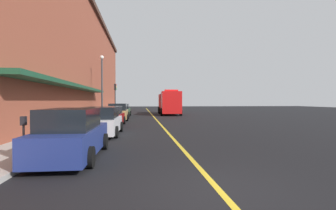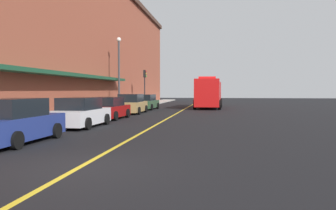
{
  "view_description": "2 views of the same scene",
  "coord_description": "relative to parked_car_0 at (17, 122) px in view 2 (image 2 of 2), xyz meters",
  "views": [
    {
      "loc": [
        -1.74,
        -5.39,
        1.97
      ],
      "look_at": [
        0.58,
        15.02,
        1.62
      ],
      "focal_mm": 26.99,
      "sensor_mm": 36.0,
      "label": 1
    },
    {
      "loc": [
        3.61,
        -8.69,
        2.03
      ],
      "look_at": [
        -0.26,
        17.66,
        0.88
      ],
      "focal_mm": 37.18,
      "sensor_mm": 36.0,
      "label": 2
    }
  ],
  "objects": [
    {
      "name": "ground_plane",
      "position": [
        4.02,
        21.48,
        -0.8
      ],
      "size": [
        112.0,
        112.0,
        0.0
      ],
      "primitive_type": "plane",
      "color": "black"
    },
    {
      "name": "fire_truck",
      "position": [
        6.51,
        27.15,
        0.83
      ],
      "size": [
        3.02,
        9.4,
        3.41
      ],
      "rotation": [
        0.0,
        0.0,
        -1.6
      ],
      "color": "red",
      "rests_on": "ground"
    },
    {
      "name": "parked_car_2",
      "position": [
        -0.0,
        11.14,
        -0.07
      ],
      "size": [
        2.22,
        4.46,
        1.54
      ],
      "rotation": [
        0.0,
        0.0,
        1.54
      ],
      "color": "maroon",
      "rests_on": "ground"
    },
    {
      "name": "parking_meter_1",
      "position": [
        -1.33,
        24.52,
        0.26
      ],
      "size": [
        0.14,
        0.18,
        1.33
      ],
      "color": "#4C4C51",
      "rests_on": "sidewalk_left"
    },
    {
      "name": "traffic_light_near",
      "position": [
        -1.27,
        29.04,
        2.36
      ],
      "size": [
        0.38,
        0.36,
        4.3
      ],
      "color": "#232326",
      "rests_on": "sidewalk_left"
    },
    {
      "name": "parked_car_0",
      "position": [
        0.0,
        0.0,
        0.0
      ],
      "size": [
        1.98,
        4.64,
        1.71
      ],
      "rotation": [
        0.0,
        0.0,
        1.56
      ],
      "color": "navy",
      "rests_on": "ground"
    },
    {
      "name": "parked_car_1",
      "position": [
        0.15,
        5.89,
        -0.04
      ],
      "size": [
        2.17,
        4.54,
        1.62
      ],
      "rotation": [
        0.0,
        0.0,
        1.55
      ],
      "color": "silver",
      "rests_on": "ground"
    },
    {
      "name": "lane_center_stripe",
      "position": [
        4.02,
        21.48,
        -0.8
      ],
      "size": [
        0.16,
        70.0,
        0.01
      ],
      "primitive_type": "cube",
      "color": "gold",
      "rests_on": "ground"
    },
    {
      "name": "parked_car_4",
      "position": [
        0.13,
        23.22,
        -0.05
      ],
      "size": [
        2.14,
        4.94,
        1.57
      ],
      "rotation": [
        0.0,
        0.0,
        1.54
      ],
      "color": "#2D5133",
      "rests_on": "ground"
    },
    {
      "name": "sidewalk_left",
      "position": [
        -2.18,
        21.48,
        -0.72
      ],
      "size": [
        2.4,
        70.0,
        0.15
      ],
      "primitive_type": "cube",
      "color": "#ADA8A0",
      "rests_on": "ground"
    },
    {
      "name": "parked_car_3",
      "position": [
        0.13,
        17.12,
        -0.01
      ],
      "size": [
        2.15,
        4.8,
        1.68
      ],
      "rotation": [
        0.0,
        0.0,
        1.58
      ],
      "color": "#A5844C",
      "rests_on": "ground"
    },
    {
      "name": "brick_building_left",
      "position": [
        -8.33,
        20.47,
        6.23
      ],
      "size": [
        11.07,
        64.0,
        14.03
      ],
      "color": "brown",
      "rests_on": "ground"
    },
    {
      "name": "street_lamp_left",
      "position": [
        -1.93,
        20.33,
        3.6
      ],
      "size": [
        0.44,
        0.44,
        6.94
      ],
      "color": "#33383D",
      "rests_on": "sidewalk_left"
    }
  ]
}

